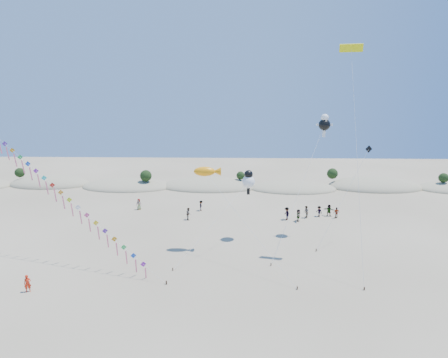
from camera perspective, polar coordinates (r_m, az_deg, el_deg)
ground at (r=31.21m, az=-8.36°, el=-21.28°), size 160.00×160.00×0.00m
dune_ridge at (r=72.79m, az=-1.38°, el=-1.12°), size 145.30×11.49×5.57m
kite_train at (r=44.90m, az=-27.07°, el=1.30°), size 28.97×12.62×19.08m
fish_kite at (r=41.95m, az=-2.50°, el=1.13°), size 10.47×10.22×9.57m
cartoon_kite_low at (r=45.32m, az=3.74°, el=-0.21°), size 8.70×10.22×8.60m
cartoon_kite_high at (r=47.69m, az=15.05°, el=8.15°), size 8.11×10.91×15.19m
parafoil_kite at (r=42.44m, az=18.85°, el=17.84°), size 2.37×9.78×22.53m
dark_kite at (r=46.15m, az=19.12°, el=0.04°), size 6.93×4.35×11.65m
flyer_foreground at (r=39.18m, az=-27.75°, el=-13.91°), size 0.70×0.61×1.60m
beachgoers at (r=55.19m, az=7.25°, el=-4.89°), size 30.60×6.01×1.83m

